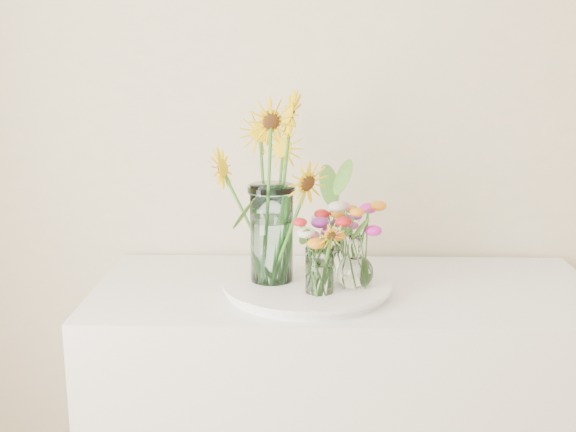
% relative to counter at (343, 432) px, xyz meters
% --- Properties ---
extents(counter, '(1.40, 0.60, 0.90)m').
position_rel_counter_xyz_m(counter, '(0.00, 0.00, 0.00)').
color(counter, white).
rests_on(counter, ground_plane).
extents(tray, '(0.44, 0.44, 0.02)m').
position_rel_counter_xyz_m(tray, '(-0.11, -0.05, 0.46)').
color(tray, white).
rests_on(tray, counter).
extents(mason_jar, '(0.15, 0.15, 0.27)m').
position_rel_counter_xyz_m(mason_jar, '(-0.20, -0.03, 0.61)').
color(mason_jar, '#B2E3E2').
rests_on(mason_jar, tray).
extents(sunflower_bouquet, '(0.75, 0.75, 0.51)m').
position_rel_counter_xyz_m(sunflower_bouquet, '(-0.20, -0.03, 0.73)').
color(sunflower_bouquet, '#EBC004').
rests_on(sunflower_bouquet, tray).
extents(small_vase_a, '(0.08, 0.08, 0.13)m').
position_rel_counter_xyz_m(small_vase_a, '(-0.08, -0.13, 0.54)').
color(small_vase_a, white).
rests_on(small_vase_a, tray).
extents(wildflower_posy_a, '(0.18, 0.18, 0.22)m').
position_rel_counter_xyz_m(wildflower_posy_a, '(-0.08, -0.13, 0.58)').
color(wildflower_posy_a, orange).
rests_on(wildflower_posy_a, tray).
extents(small_vase_b, '(0.13, 0.13, 0.14)m').
position_rel_counter_xyz_m(small_vase_b, '(0.02, -0.07, 0.55)').
color(small_vase_b, white).
rests_on(small_vase_b, tray).
extents(wildflower_posy_b, '(0.21, 0.21, 0.23)m').
position_rel_counter_xyz_m(wildflower_posy_b, '(0.02, -0.07, 0.59)').
color(wildflower_posy_b, orange).
rests_on(wildflower_posy_b, tray).
extents(small_vase_c, '(0.06, 0.06, 0.11)m').
position_rel_counter_xyz_m(small_vase_c, '(-0.03, 0.06, 0.53)').
color(small_vase_c, white).
rests_on(small_vase_c, tray).
extents(wildflower_posy_c, '(0.19, 0.19, 0.20)m').
position_rel_counter_xyz_m(wildflower_posy_c, '(-0.03, 0.06, 0.57)').
color(wildflower_posy_c, orange).
rests_on(wildflower_posy_c, tray).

